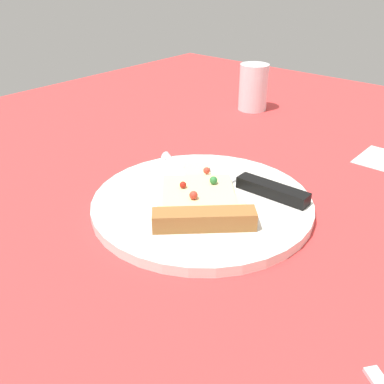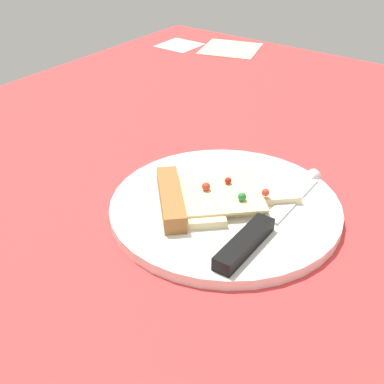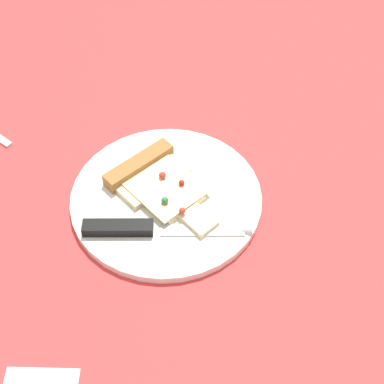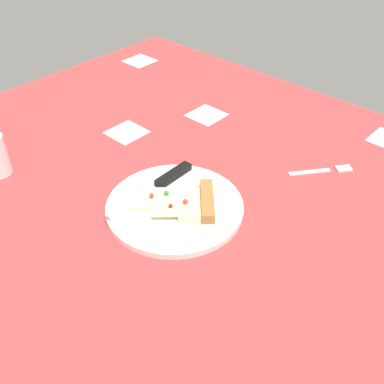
# 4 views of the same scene
# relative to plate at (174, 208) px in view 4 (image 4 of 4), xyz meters

# --- Properties ---
(ground_plane) EXTENTS (1.37, 1.37, 0.03)m
(ground_plane) POSITION_rel_plate_xyz_m (-0.00, -0.08, -0.02)
(ground_plane) COLOR #D13838
(ground_plane) RESTS_ON ground
(plate) EXTENTS (0.29, 0.29, 0.01)m
(plate) POSITION_rel_plate_xyz_m (0.00, 0.00, 0.00)
(plate) COLOR white
(plate) RESTS_ON ground_plane
(pizza_slice) EXTENTS (0.18, 0.18, 0.02)m
(pizza_slice) POSITION_rel_plate_xyz_m (-0.02, 0.02, 0.01)
(pizza_slice) COLOR beige
(pizza_slice) RESTS_ON plate
(knife) EXTENTS (0.24, 0.03, 0.02)m
(knife) POSITION_rel_plate_xyz_m (-0.02, -0.07, 0.01)
(knife) COLOR silver
(knife) RESTS_ON plate
(fork) EXTENTS (0.13, 0.11, 0.01)m
(fork) POSITION_rel_plate_xyz_m (-0.34, 0.16, -0.00)
(fork) COLOR silver
(fork) RESTS_ON ground_plane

